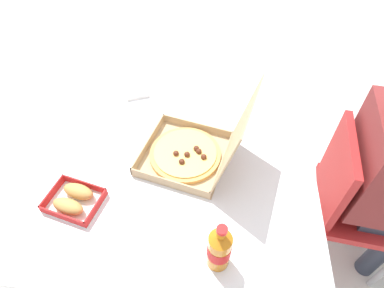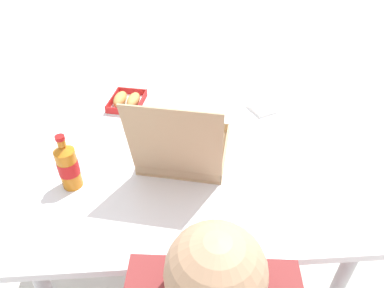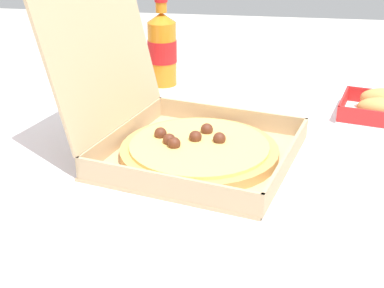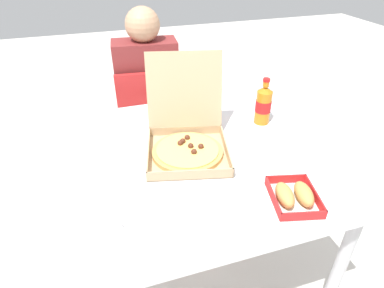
{
  "view_description": "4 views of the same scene",
  "coord_description": "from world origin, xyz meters",
  "px_view_note": "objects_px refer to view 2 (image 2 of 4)",
  "views": [
    {
      "loc": [
        0.86,
        0.12,
        1.74
      ],
      "look_at": [
        0.01,
        0.03,
        0.77
      ],
      "focal_mm": 30.32,
      "sensor_mm": 36.0,
      "label": 1
    },
    {
      "loc": [
        0.07,
        1.12,
        1.64
      ],
      "look_at": [
        -0.01,
        -0.01,
        0.73
      ],
      "focal_mm": 33.57,
      "sensor_mm": 36.0,
      "label": 2
    },
    {
      "loc": [
        -0.85,
        -0.12,
        1.13
      ],
      "look_at": [
        -0.04,
        0.0,
        0.76
      ],
      "focal_mm": 49.59,
      "sensor_mm": 36.0,
      "label": 3
    },
    {
      "loc": [
        -0.3,
        -1.06,
        1.48
      ],
      "look_at": [
        0.03,
        -0.01,
        0.76
      ],
      "focal_mm": 30.64,
      "sensor_mm": 36.0,
      "label": 4
    }
  ],
  "objects_px": {
    "pizza_box_open": "(184,148)",
    "cola_bottle": "(68,165)",
    "bread_side_box": "(127,101)",
    "paper_menu": "(290,199)",
    "napkin_pile": "(263,108)"
  },
  "relations": [
    {
      "from": "paper_menu",
      "to": "napkin_pile",
      "type": "height_order",
      "value": "napkin_pile"
    },
    {
      "from": "bread_side_box",
      "to": "paper_menu",
      "type": "height_order",
      "value": "bread_side_box"
    },
    {
      "from": "pizza_box_open",
      "to": "napkin_pile",
      "type": "height_order",
      "value": "pizza_box_open"
    },
    {
      "from": "cola_bottle",
      "to": "paper_menu",
      "type": "relative_size",
      "value": 1.07
    },
    {
      "from": "pizza_box_open",
      "to": "cola_bottle",
      "type": "relative_size",
      "value": 2.1
    },
    {
      "from": "cola_bottle",
      "to": "napkin_pile",
      "type": "relative_size",
      "value": 2.04
    },
    {
      "from": "pizza_box_open",
      "to": "cola_bottle",
      "type": "height_order",
      "value": "pizza_box_open"
    },
    {
      "from": "bread_side_box",
      "to": "cola_bottle",
      "type": "xyz_separation_m",
      "value": [
        0.16,
        0.53,
        0.07
      ]
    },
    {
      "from": "cola_bottle",
      "to": "bread_side_box",
      "type": "bearing_deg",
      "value": -106.56
    },
    {
      "from": "bread_side_box",
      "to": "paper_menu",
      "type": "bearing_deg",
      "value": 133.06
    },
    {
      "from": "napkin_pile",
      "to": "bread_side_box",
      "type": "bearing_deg",
      "value": -7.46
    },
    {
      "from": "pizza_box_open",
      "to": "paper_menu",
      "type": "height_order",
      "value": "pizza_box_open"
    },
    {
      "from": "pizza_box_open",
      "to": "cola_bottle",
      "type": "distance_m",
      "value": 0.43
    },
    {
      "from": "pizza_box_open",
      "to": "bread_side_box",
      "type": "xyz_separation_m",
      "value": [
        0.25,
        -0.41,
        -0.02
      ]
    },
    {
      "from": "pizza_box_open",
      "to": "napkin_pile",
      "type": "xyz_separation_m",
      "value": [
        -0.39,
        -0.32,
        -0.04
      ]
    }
  ]
}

